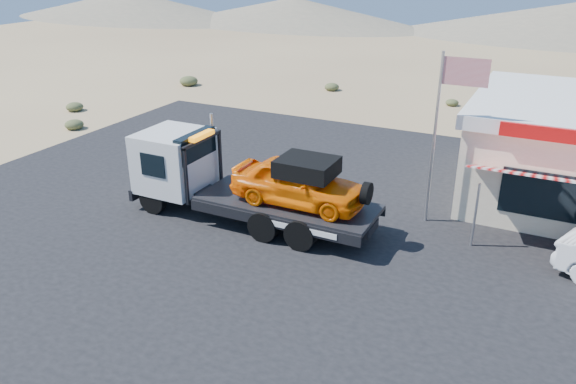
# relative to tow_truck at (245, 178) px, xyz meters

# --- Properties ---
(ground) EXTENTS (120.00, 120.00, 0.00)m
(ground) POSITION_rel_tow_truck_xyz_m (1.14, -1.71, -1.61)
(ground) COLOR #876C4D
(ground) RESTS_ON ground
(asphalt_lot) EXTENTS (32.00, 24.00, 0.02)m
(asphalt_lot) POSITION_rel_tow_truck_xyz_m (3.14, 1.29, -1.60)
(asphalt_lot) COLOR black
(asphalt_lot) RESTS_ON ground
(tow_truck) EXTENTS (8.95, 2.65, 2.99)m
(tow_truck) POSITION_rel_tow_truck_xyz_m (0.00, 0.00, 0.00)
(tow_truck) COLOR black
(tow_truck) RESTS_ON asphalt_lot
(flagpole) EXTENTS (1.55, 0.10, 6.00)m
(flagpole) POSITION_rel_tow_truck_xyz_m (6.07, 2.79, 2.15)
(flagpole) COLOR #99999E
(flagpole) RESTS_ON asphalt_lot
(desert_scrub) EXTENTS (24.20, 28.78, 0.71)m
(desert_scrub) POSITION_rel_tow_truck_xyz_m (-13.26, 8.52, -1.32)
(desert_scrub) COLOR #434927
(desert_scrub) RESTS_ON ground
(distant_hills) EXTENTS (126.00, 48.00, 4.20)m
(distant_hills) POSITION_rel_tow_truck_xyz_m (-8.63, 53.43, 0.28)
(distant_hills) COLOR #726B59
(distant_hills) RESTS_ON ground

